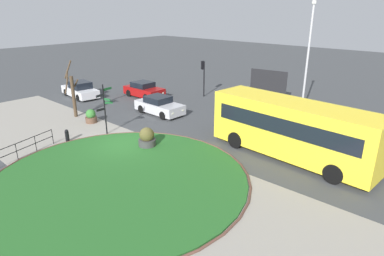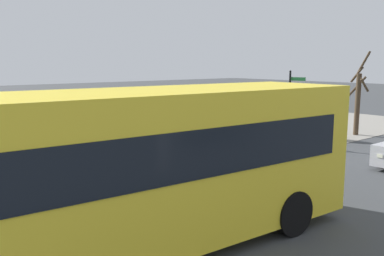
% 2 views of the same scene
% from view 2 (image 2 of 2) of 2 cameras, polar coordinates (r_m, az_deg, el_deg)
% --- Properties ---
extents(ground, '(120.00, 120.00, 0.00)m').
position_cam_2_polar(ground, '(17.58, 7.26, -3.25)').
color(ground, '#3D3F42').
extents(sidewalk_paving, '(32.00, 7.82, 0.02)m').
position_cam_2_polar(sidewalk_paving, '(19.03, 2.66, -2.21)').
color(sidewalk_paving, gray).
rests_on(sidewalk_paving, ground).
extents(grass_island, '(12.56, 12.56, 0.10)m').
position_cam_2_polar(grass_island, '(17.63, -7.19, -3.05)').
color(grass_island, '#235B23').
rests_on(grass_island, ground).
extents(grass_kerb_ring, '(12.87, 12.87, 0.11)m').
position_cam_2_polar(grass_kerb_ring, '(17.62, -7.19, -3.04)').
color(grass_kerb_ring, brown).
rests_on(grass_kerb_ring, ground).
extents(signpost_directional, '(0.65, 1.36, 3.39)m').
position_cam_2_polar(signpost_directional, '(18.88, 13.26, 3.48)').
color(signpost_directional, black).
rests_on(signpost_directional, ground).
extents(bollard_foreground, '(0.24, 0.24, 0.81)m').
position_cam_2_polar(bollard_foreground, '(21.18, 9.03, -0.05)').
color(bollard_foreground, black).
rests_on(bollard_foreground, ground).
extents(railing_grass_edge, '(1.10, 3.66, 0.97)m').
position_cam_2_polar(railing_grass_edge, '(22.76, 3.67, 1.22)').
color(railing_grass_edge, black).
rests_on(railing_grass_edge, ground).
extents(bus_yellow, '(9.54, 3.15, 3.20)m').
position_cam_2_polar(bus_yellow, '(8.03, -6.67, -5.45)').
color(bus_yellow, yellow).
rests_on(bus_yellow, ground).
extents(planter_near_signpost, '(1.06, 1.06, 1.24)m').
position_cam_2_polar(planter_near_signpost, '(16.09, 6.14, -2.36)').
color(planter_near_signpost, '#383838').
rests_on(planter_near_signpost, ground).
extents(planter_kerbside, '(0.83, 0.83, 1.03)m').
position_cam_2_polar(planter_kerbside, '(21.08, 19.04, -0.35)').
color(planter_kerbside, brown).
rests_on(planter_kerbside, ground).
extents(street_tree_bare, '(1.07, 1.08, 4.30)m').
position_cam_2_polar(street_tree_bare, '(22.83, 21.99, 3.83)').
color(street_tree_bare, '#423323').
rests_on(street_tree_bare, ground).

